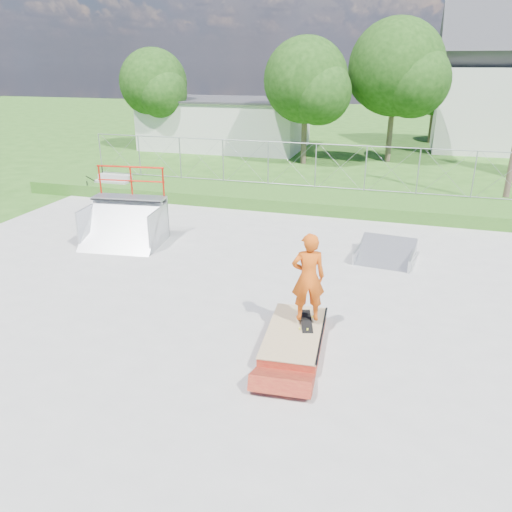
{
  "coord_description": "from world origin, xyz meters",
  "views": [
    {
      "loc": [
        3.43,
        -9.55,
        5.39
      ],
      "look_at": [
        0.32,
        0.91,
        1.1
      ],
      "focal_mm": 35.0,
      "sensor_mm": 36.0,
      "label": 1
    }
  ],
  "objects_px": {
    "grind_box": "(294,338)",
    "flat_bank_ramp": "(385,253)",
    "skater": "(308,281)",
    "quarter_pipe": "(121,210)"
  },
  "relations": [
    {
      "from": "grind_box",
      "to": "flat_bank_ramp",
      "type": "bearing_deg",
      "value": 69.86
    },
    {
      "from": "quarter_pipe",
      "to": "skater",
      "type": "xyz_separation_m",
      "value": [
        6.53,
        -3.89,
        0.15
      ]
    },
    {
      "from": "flat_bank_ramp",
      "to": "quarter_pipe",
      "type": "bearing_deg",
      "value": -166.43
    },
    {
      "from": "quarter_pipe",
      "to": "flat_bank_ramp",
      "type": "xyz_separation_m",
      "value": [
        7.87,
        1.01,
        -0.91
      ]
    },
    {
      "from": "quarter_pipe",
      "to": "flat_bank_ramp",
      "type": "distance_m",
      "value": 7.99
    },
    {
      "from": "quarter_pipe",
      "to": "flat_bank_ramp",
      "type": "height_order",
      "value": "quarter_pipe"
    },
    {
      "from": "quarter_pipe",
      "to": "skater",
      "type": "bearing_deg",
      "value": -37.34
    },
    {
      "from": "quarter_pipe",
      "to": "skater",
      "type": "relative_size",
      "value": 1.25
    },
    {
      "from": "quarter_pipe",
      "to": "grind_box",
      "type": "bearing_deg",
      "value": -40.29
    },
    {
      "from": "flat_bank_ramp",
      "to": "skater",
      "type": "xyz_separation_m",
      "value": [
        -1.34,
        -4.9,
        1.06
      ]
    }
  ]
}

